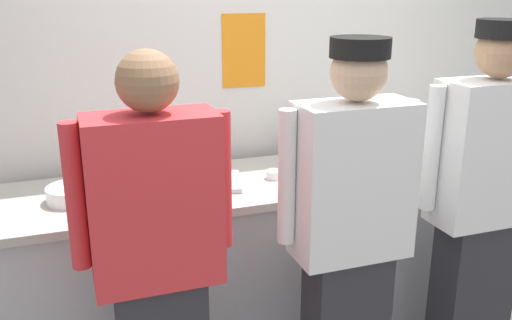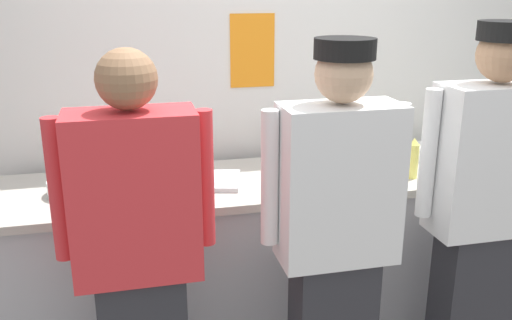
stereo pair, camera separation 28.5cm
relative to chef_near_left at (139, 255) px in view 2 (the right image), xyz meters
The scene contains 14 objects.
wall_back 1.42m from the chef_near_left, 57.47° to the left, with size 4.49×0.11×2.73m.
prep_counter 1.06m from the chef_near_left, 41.97° to the left, with size 2.86×0.70×0.94m.
chef_near_left is the anchor object (origin of this frame).
chef_center 0.80m from the chef_near_left, ahead, with size 0.62×0.24×1.71m.
chef_far_right 1.52m from the chef_near_left, ahead, with size 0.63×0.24×1.76m.
plate_stack_front 0.69m from the chef_near_left, 113.81° to the left, with size 0.24×0.24×0.07m.
plate_stack_rear 1.85m from the chef_near_left, 23.99° to the left, with size 0.24×0.24×0.07m.
mixing_bowl_steel 1.29m from the chef_near_left, 33.62° to the left, with size 0.39×0.39×0.13m, color #B7BABF.
sheet_tray 0.72m from the chef_near_left, 64.59° to the left, with size 0.44×0.29×0.02m, color #B7BABF.
squeeze_bottle_primary 1.49m from the chef_near_left, 25.46° to the left, with size 0.06×0.06×0.19m.
squeeze_bottle_secondary 1.49m from the chef_near_left, 18.44° to the left, with size 0.06×0.06×0.21m.
ramekin_green_sauce 1.86m from the chef_near_left, 15.18° to the left, with size 0.09×0.09×0.05m.
ramekin_red_sauce 0.94m from the chef_near_left, 40.70° to the left, with size 0.08×0.08×0.04m.
chefs_knife 1.30m from the chef_near_left, 26.98° to the left, with size 0.27×0.03×0.02m.
Camera 2 is at (-0.73, -2.29, 1.90)m, focal length 39.36 mm.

